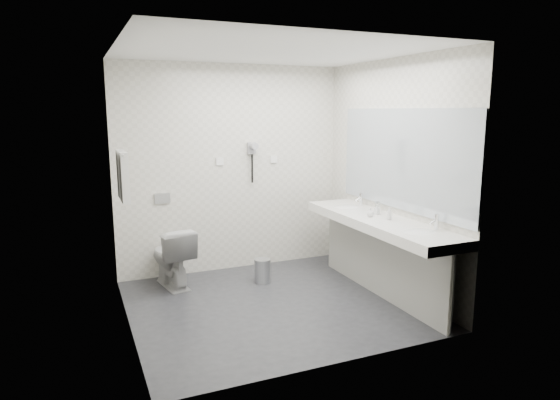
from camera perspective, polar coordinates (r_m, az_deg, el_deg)
name	(u,v)px	position (r m, az deg, el deg)	size (l,w,h in m)	color
floor	(272,304)	(5.12, -0.90, -12.05)	(2.80, 2.80, 0.00)	#28292D
ceiling	(272,51)	(4.76, -0.99, 16.98)	(2.80, 2.80, 0.00)	silver
wall_back	(232,169)	(6.00, -5.66, 3.60)	(2.80, 2.80, 0.00)	silver
wall_front	(339,207)	(3.63, 6.84, -0.86)	(2.80, 2.80, 0.00)	silver
wall_left	(123,193)	(4.45, -17.87, 0.79)	(2.60, 2.60, 0.00)	silver
wall_right	(391,176)	(5.46, 12.79, 2.73)	(2.60, 2.60, 0.00)	silver
vanity_counter	(379,222)	(5.22, 11.43, -2.58)	(0.55, 2.20, 0.10)	white
vanity_panel	(379,261)	(5.35, 11.49, -6.99)	(0.03, 2.15, 0.75)	gray
vanity_post_near	(451,294)	(4.60, 19.27, -10.29)	(0.06, 0.06, 0.75)	silver
vanity_post_far	(334,238)	(6.21, 6.27, -4.40)	(0.06, 0.06, 0.75)	silver
mirror	(402,159)	(5.27, 14.02, 4.60)	(0.02, 2.20, 1.05)	#B2BCC6
basin_near	(419,233)	(4.71, 15.92, -3.75)	(0.40, 0.31, 0.05)	white
basin_far	(347,208)	(5.75, 7.78, -0.92)	(0.40, 0.31, 0.05)	white
faucet_near	(437,222)	(4.81, 17.78, -2.45)	(0.04, 0.04, 0.15)	silver
faucet_far	(361,199)	(5.83, 9.45, 0.10)	(0.04, 0.04, 0.15)	silver
soap_bottle_a	(377,209)	(5.36, 11.23, -1.07)	(0.05, 0.05, 0.11)	beige
soap_bottle_b	(370,212)	(5.24, 10.48, -1.41)	(0.08, 0.08, 0.10)	beige
soap_bottle_c	(389,213)	(5.13, 12.61, -1.53)	(0.05, 0.05, 0.13)	beige
glass_left	(378,207)	(5.54, 11.30, -0.76)	(0.06, 0.06, 0.10)	silver
toilet	(172,257)	(5.65, -12.52, -6.47)	(0.38, 0.67, 0.68)	white
flush_plate	(162,198)	(5.83, -13.55, 0.19)	(0.18, 0.02, 0.12)	#B2B5BA
pedal_bin	(262,271)	(5.68, -2.07, -8.31)	(0.19, 0.19, 0.26)	#B2B5BA
bin_lid	(262,260)	(5.64, -2.08, -6.96)	(0.19, 0.19, 0.01)	#B2B5BA
towel_rail	(120,153)	(4.97, -18.10, 5.22)	(0.02, 0.02, 0.62)	silver
towel_near	(124,178)	(4.85, -17.68, 2.51)	(0.07, 0.24, 0.48)	silver
towel_far	(121,174)	(5.13, -18.00, 2.90)	(0.07, 0.24, 0.48)	silver
dryer_cradle	(252,148)	(6.02, -3.33, 6.06)	(0.10, 0.04, 0.14)	#97969B
dryer_barrel	(253,146)	(5.96, -3.11, 6.30)	(0.08, 0.08, 0.14)	#97969B
dryer_cord	(252,169)	(6.03, -3.26, 3.68)	(0.02, 0.02, 0.35)	black
switch_plate_a	(220,162)	(5.93, -7.03, 4.47)	(0.09, 0.02, 0.09)	white
switch_plate_b	(274,159)	(6.16, -0.74, 4.77)	(0.09, 0.02, 0.09)	white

